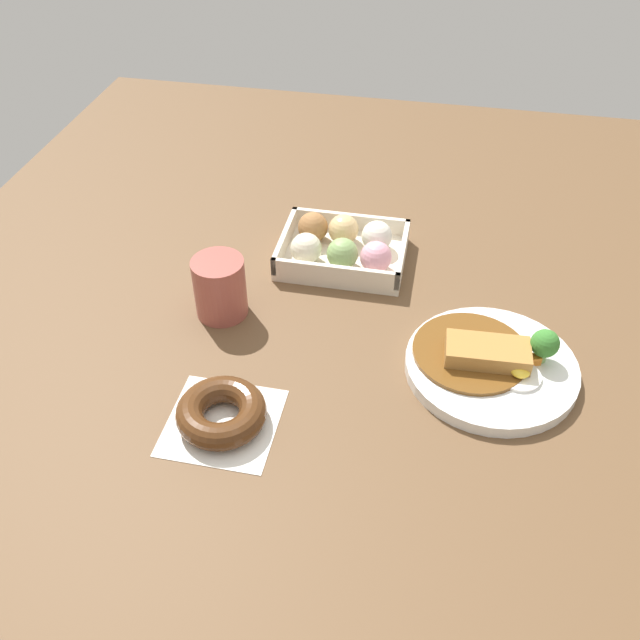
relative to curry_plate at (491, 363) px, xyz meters
name	(u,v)px	position (x,y,z in m)	size (l,w,h in m)	color
ground_plane	(400,325)	(0.13, -0.07, -0.02)	(1.60, 1.60, 0.00)	brown
curry_plate	(491,363)	(0.00, 0.00, 0.00)	(0.24, 0.24, 0.07)	white
donut_box	(343,247)	(0.25, -0.22, 0.01)	(0.20, 0.16, 0.06)	beige
chocolate_ring_donut	(221,413)	(0.34, 0.16, 0.00)	(0.14, 0.14, 0.04)	white
coffee_mug	(220,287)	(0.40, -0.05, 0.03)	(0.08, 0.08, 0.09)	#9E4C42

